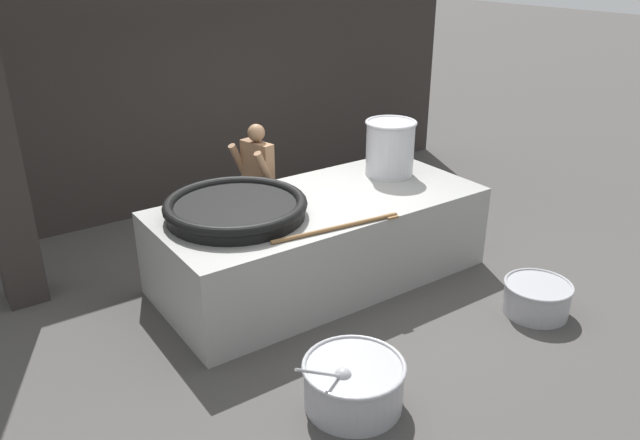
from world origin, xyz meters
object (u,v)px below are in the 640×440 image
at_px(prep_bowl_meat, 537,297).
at_px(prep_bowl_vegetables, 354,382).
at_px(cook, 258,179).
at_px(giant_wok_near, 236,208).
at_px(stock_pot, 390,147).

bearing_deg(prep_bowl_meat, prep_bowl_vegetables, -178.95).
xyz_separation_m(cook, prep_bowl_vegetables, (-0.91, -3.09, -0.59)).
height_order(giant_wok_near, cook, cook).
height_order(stock_pot, prep_bowl_vegetables, stock_pot).
xyz_separation_m(prep_bowl_vegetables, prep_bowl_meat, (2.34, 0.04, -0.03)).
xyz_separation_m(stock_pot, prep_bowl_meat, (0.23, -2.03, -1.07)).
distance_m(prep_bowl_vegetables, prep_bowl_meat, 2.34).
bearing_deg(prep_bowl_vegetables, stock_pot, 44.65).
xyz_separation_m(giant_wok_near, cook, (0.86, 1.10, -0.22)).
bearing_deg(cook, giant_wok_near, 38.40).
distance_m(giant_wok_near, prep_bowl_vegetables, 2.14).
xyz_separation_m(cook, prep_bowl_meat, (1.43, -3.05, -0.62)).
bearing_deg(cook, stock_pot, 126.04).
relative_size(cook, prep_bowl_vegetables, 1.40).
xyz_separation_m(stock_pot, prep_bowl_vegetables, (-2.10, -2.08, -1.04)).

